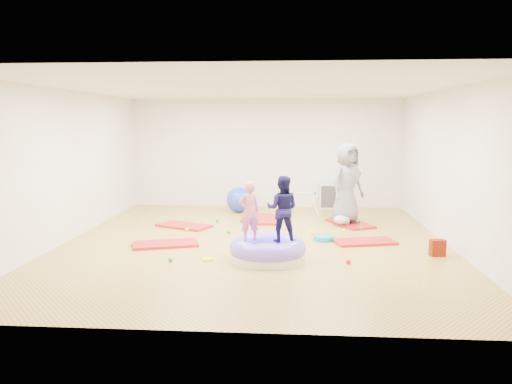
{
  "coord_description": "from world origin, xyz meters",
  "views": [
    {
      "loc": [
        0.68,
        -8.99,
        2.21
      ],
      "look_at": [
        0.0,
        0.3,
        0.9
      ],
      "focal_mm": 35.0,
      "sensor_mm": 36.0,
      "label": 1
    }
  ],
  "objects": [
    {
      "name": "balance_disc",
      "position": [
        1.28,
        0.25,
        0.04
      ],
      "size": [
        0.39,
        0.39,
        0.09
      ],
      "primitive_type": "cylinder",
      "color": "#0D8F9A",
      "rests_on": "ground"
    },
    {
      "name": "child_pink",
      "position": [
        -0.0,
        -1.16,
        0.84
      ],
      "size": [
        0.42,
        0.36,
        0.97
      ],
      "primitive_type": "imported",
      "rotation": [
        0.0,
        0.0,
        3.59
      ],
      "color": "#D96B87",
      "rests_on": "inflatable_cushion"
    },
    {
      "name": "adult_caregiver",
      "position": [
        1.85,
        1.75,
        0.9
      ],
      "size": [
        0.99,
        0.96,
        1.71
      ],
      "primitive_type": "imported",
      "rotation": [
        0.0,
        0.0,
        0.71
      ],
      "color": "slate",
      "rests_on": "gym_mat_rear_right"
    },
    {
      "name": "infant",
      "position": [
        1.74,
        1.52,
        0.15
      ],
      "size": [
        0.34,
        0.35,
        0.2
      ],
      "color": "#A7C1EF",
      "rests_on": "gym_mat_rear_right"
    },
    {
      "name": "gym_mat_center_back",
      "position": [
        0.09,
        2.11,
        0.02
      ],
      "size": [
        0.63,
        1.21,
        0.05
      ],
      "primitive_type": "cube",
      "rotation": [
        0.0,
        0.0,
        1.55
      ],
      "color": "red",
      "rests_on": "ground"
    },
    {
      "name": "inflatable_cushion",
      "position": [
        0.29,
        -1.16,
        0.15
      ],
      "size": [
        1.24,
        1.24,
        0.39
      ],
      "rotation": [
        0.0,
        0.0,
        0.13
      ],
      "color": "silver",
      "rests_on": "ground"
    },
    {
      "name": "backpack",
      "position": [
        3.1,
        -0.73,
        0.14
      ],
      "size": [
        0.26,
        0.18,
        0.28
      ],
      "primitive_type": "cube",
      "rotation": [
        0.0,
        0.0,
        0.16
      ],
      "color": "#BA2202",
      "rests_on": "ground"
    },
    {
      "name": "exercise_ball_blue",
      "position": [
        -0.62,
        3.08,
        0.31
      ],
      "size": [
        0.62,
        0.62,
        0.62
      ],
      "primitive_type": "sphere",
      "color": "blue",
      "rests_on": "ground"
    },
    {
      "name": "yellow_toy",
      "position": [
        -0.67,
        -1.26,
        0.01
      ],
      "size": [
        0.2,
        0.2,
        0.03
      ],
      "primitive_type": "cylinder",
      "color": "#FCFF0B",
      "rests_on": "ground"
    },
    {
      "name": "gym_mat_right",
      "position": [
        2.02,
        0.1,
        0.02
      ],
      "size": [
        1.21,
        0.81,
        0.05
      ],
      "primitive_type": "cube",
      "rotation": [
        0.0,
        0.0,
        0.25
      ],
      "color": "red",
      "rests_on": "ground"
    },
    {
      "name": "cube_shelf",
      "position": [
        1.7,
        3.79,
        0.32
      ],
      "size": [
        0.65,
        0.32,
        0.65
      ],
      "color": "silver",
      "rests_on": "ground"
    },
    {
      "name": "gym_mat_mid_left",
      "position": [
        -1.61,
        1.26,
        0.02
      ],
      "size": [
        1.26,
        0.99,
        0.05
      ],
      "primitive_type": "cube",
      "rotation": [
        0.0,
        0.0,
        -0.44
      ],
      "color": "red",
      "rests_on": "ground"
    },
    {
      "name": "ball_pit_balls",
      "position": [
        0.08,
        0.28,
        0.04
      ],
      "size": [
        4.32,
        3.28,
        0.07
      ],
      "color": "#FCFF0B",
      "rests_on": "ground"
    },
    {
      "name": "exercise_ball_orange",
      "position": [
        -0.44,
        3.15,
        0.2
      ],
      "size": [
        0.4,
        0.4,
        0.4
      ],
      "primitive_type": "sphere",
      "color": "#D66D00",
      "rests_on": "ground"
    },
    {
      "name": "room",
      "position": [
        0.0,
        0.0,
        1.4
      ],
      "size": [
        7.01,
        8.01,
        2.81
      ],
      "color": "gold",
      "rests_on": "ground"
    },
    {
      "name": "infant_play_gym",
      "position": [
        0.96,
        2.82,
        0.37
      ],
      "size": [
        0.72,
        0.68,
        0.55
      ],
      "rotation": [
        0.0,
        0.0,
        -0.15
      ],
      "color": "silver",
      "rests_on": "ground"
    },
    {
      "name": "gym_mat_rear_right",
      "position": [
        1.94,
        1.75,
        0.02
      ],
      "size": [
        1.04,
        1.31,
        0.05
      ],
      "primitive_type": "cube",
      "rotation": [
        0.0,
        0.0,
        2.03
      ],
      "color": "red",
      "rests_on": "ground"
    },
    {
      "name": "gym_mat_front_left",
      "position": [
        -1.6,
        -0.35,
        0.02
      ],
      "size": [
        1.27,
        0.9,
        0.05
      ],
      "primitive_type": "cube",
      "rotation": [
        0.0,
        0.0,
        0.31
      ],
      "color": "red",
      "rests_on": "ground"
    },
    {
      "name": "child_navy",
      "position": [
        0.53,
        -1.18,
        0.89
      ],
      "size": [
        0.57,
        0.47,
        1.06
      ],
      "primitive_type": "imported",
      "rotation": [
        0.0,
        0.0,
        3.01
      ],
      "color": "#12103D",
      "rests_on": "inflatable_cushion"
    }
  ]
}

